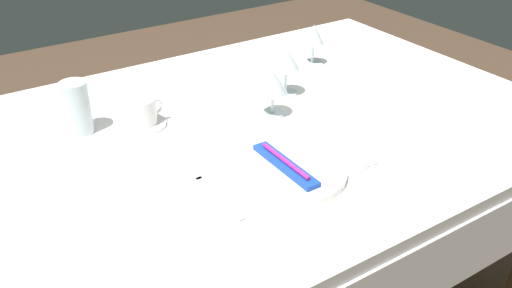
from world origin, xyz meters
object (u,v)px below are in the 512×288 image
Objects in this scene: wine_glass_left at (286,62)px; wine_glass_right at (273,84)px; drink_tumbler at (77,111)px; coffee_cup_left at (142,111)px; dinner_plate at (285,171)px; dinner_knife at (338,149)px; spoon_soup at (339,140)px; toothbrush_package at (285,164)px; wine_glass_centre at (314,37)px; fork_outer at (213,192)px.

wine_glass_left is 0.14m from wine_glass_right.
coffee_cup_left is at bearing -21.57° from drink_tumbler.
dinner_plate is at bearing -125.70° from wine_glass_left.
dinner_knife is at bearing -40.89° from drink_tumbler.
coffee_cup_left is (-0.38, 0.34, 0.04)m from spoon_soup.
drink_tumbler reaches higher than toothbrush_package.
dinner_plate is 0.43m from coffee_cup_left.
dinner_knife is 0.56m from wine_glass_centre.
drink_tumbler is (-0.78, -0.04, -0.03)m from wine_glass_centre.
drink_tumbler is at bearing 143.06° from spoon_soup.
toothbrush_package is at bearing -53.96° from drink_tumbler.
dinner_knife is (0.17, 0.02, -0.01)m from dinner_plate.
dinner_plate reaches higher than fork_outer.
drink_tumbler is at bearing 170.33° from wine_glass_left.
wine_glass_right reaches higher than spoon_soup.
wine_glass_centre is at bearing 36.24° from fork_outer.
wine_glass_right is at bearing 36.54° from fork_outer.
dinner_plate is 0.17m from dinner_knife.
spoon_soup is (0.20, 0.05, -0.02)m from toothbrush_package.
fork_outer is at bearing 171.90° from toothbrush_package.
dinner_knife is 1.57× the size of drink_tumbler.
wine_glass_left is (0.43, -0.04, 0.06)m from coffee_cup_left.
wine_glass_right is 0.94× the size of drink_tumbler.
spoon_soup reaches higher than fork_outer.
wine_glass_left is 1.07× the size of wine_glass_right.
dinner_plate is 1.30× the size of fork_outer.
spoon_soup is 1.56× the size of drink_tumbler.
spoon_soup is at bearing 47.01° from dinner_knife.
drink_tumbler is (-0.32, 0.45, 0.03)m from toothbrush_package.
dinner_knife is at bearing 5.84° from toothbrush_package.
spoon_soup is 0.23m from wine_glass_right.
wine_glass_right is (0.32, -0.13, 0.05)m from coffee_cup_left.
dinner_plate is at bearing -8.10° from fork_outer.
coffee_cup_left is at bearing 157.99° from wine_glass_right.
dinner_plate is 0.55m from drink_tumbler.
wine_glass_right is (-0.03, 0.24, 0.09)m from dinner_knife.
fork_outer is at bearing -176.02° from spoon_soup.
wine_glass_right is at bearing -22.01° from coffee_cup_left.
dinner_plate is 0.21m from spoon_soup.
coffee_cup_left is at bearing 114.62° from toothbrush_package.
coffee_cup_left is (-0.18, 0.39, 0.02)m from toothbrush_package.
wine_glass_right is (0.14, 0.26, 0.08)m from dinner_plate.
wine_glass_centre is (0.46, 0.49, 0.07)m from toothbrush_package.
wine_glass_left is (0.08, 0.33, 0.10)m from dinner_knife.
wine_glass_right is at bearing 61.10° from dinner_plate.
dinner_knife is at bearing -46.78° from coffee_cup_left.
wine_glass_centre is at bearing 46.73° from dinner_plate.
spoon_soup is at bearing 14.11° from toothbrush_package.
fork_outer is 0.99× the size of dinner_knife.
spoon_soup is 0.66m from drink_tumbler.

